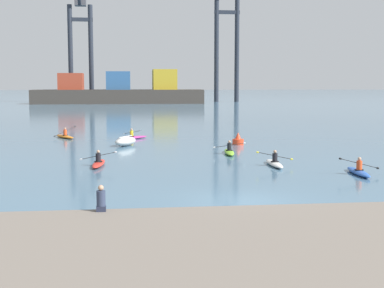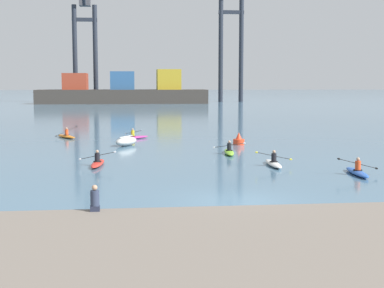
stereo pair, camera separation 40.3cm
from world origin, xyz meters
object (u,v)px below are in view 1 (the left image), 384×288
(capsized_dinghy, at_px, (126,141))
(kayak_red, at_px, (99,163))
(container_barge, at_px, (119,92))
(kayak_white, at_px, (274,163))
(gantry_crane_west_mid, at_px, (227,32))
(channel_buoy, at_px, (238,140))
(gantry_crane_west, at_px, (80,37))
(kayak_magenta, at_px, (132,137))
(kayak_orange, at_px, (65,136))
(kayak_lime, at_px, (229,151))
(seated_onlooker, at_px, (101,200))
(kayak_blue, at_px, (359,171))

(capsized_dinghy, relative_size, kayak_red, 0.81)
(container_barge, xyz_separation_m, kayak_white, (10.13, -104.94, -2.59))
(gantry_crane_west_mid, relative_size, capsized_dinghy, 13.20)
(channel_buoy, bearing_deg, kayak_red, -135.64)
(gantry_crane_west, distance_m, kayak_red, 113.64)
(gantry_crane_west, relative_size, kayak_magenta, 11.87)
(kayak_orange, bearing_deg, capsized_dinghy, -51.67)
(capsized_dinghy, distance_m, kayak_orange, 8.70)
(kayak_lime, bearing_deg, kayak_orange, 134.28)
(container_barge, distance_m, kayak_orange, 86.42)
(gantry_crane_west_mid, xyz_separation_m, channel_buoy, (-17.84, -102.56, -17.82))
(kayak_magenta, height_order, kayak_white, same)
(kayak_red, height_order, seated_onlooker, seated_onlooker)
(gantry_crane_west, distance_m, gantry_crane_west_mid, 37.84)
(kayak_white, bearing_deg, capsized_dinghy, 126.51)
(gantry_crane_west_mid, xyz_separation_m, kayak_lime, (-19.63, -108.28, -18.01))
(kayak_red, distance_m, seated_onlooker, 14.51)
(kayak_red, relative_size, seated_onlooker, 3.84)
(container_barge, relative_size, seated_onlooker, 45.67)
(container_barge, distance_m, kayak_blue, 109.47)
(channel_buoy, relative_size, seated_onlooker, 1.12)
(gantry_crane_west_mid, relative_size, seated_onlooker, 41.33)
(gantry_crane_west_mid, xyz_separation_m, kayak_red, (-28.36, -112.85, -18.01))
(container_barge, relative_size, kayak_lime, 11.88)
(kayak_magenta, height_order, kayak_lime, same)
(container_barge, relative_size, kayak_magenta, 14.04)
(container_barge, bearing_deg, kayak_orange, -92.67)
(kayak_orange, xyz_separation_m, kayak_blue, (17.80, -22.28, 0.00))
(capsized_dinghy, relative_size, kayak_lime, 0.81)
(capsized_dinghy, bearing_deg, seated_onlooker, -91.93)
(seated_onlooker, bearing_deg, gantry_crane_west, 94.61)
(gantry_crane_west_mid, bearing_deg, gantry_crane_west, -178.77)
(gantry_crane_west, bearing_deg, channel_buoy, -78.90)
(capsized_dinghy, distance_m, kayak_white, 14.72)
(capsized_dinghy, bearing_deg, kayak_red, -98.64)
(kayak_lime, bearing_deg, channel_buoy, 72.62)
(kayak_magenta, bearing_deg, channel_buoy, -33.05)
(kayak_blue, bearing_deg, kayak_white, 135.18)
(container_barge, distance_m, gantry_crane_west, 18.88)
(container_barge, xyz_separation_m, channel_buoy, (10.29, -93.41, -2.40))
(kayak_white, xyz_separation_m, kayak_blue, (3.64, -3.62, 0.00))
(capsized_dinghy, relative_size, seated_onlooker, 3.13)
(kayak_magenta, xyz_separation_m, kayak_white, (8.17, -16.95, 0.00))
(kayak_orange, bearing_deg, gantry_crane_west_mid, 71.38)
(kayak_lime, xyz_separation_m, kayak_white, (1.63, -5.82, 0.00))
(channel_buoy, distance_m, seated_onlooker, 26.61)
(kayak_lime, height_order, kayak_red, same)
(channel_buoy, height_order, kayak_blue, channel_buoy)
(container_barge, bearing_deg, kayak_magenta, -88.72)
(container_barge, height_order, kayak_red, container_barge)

